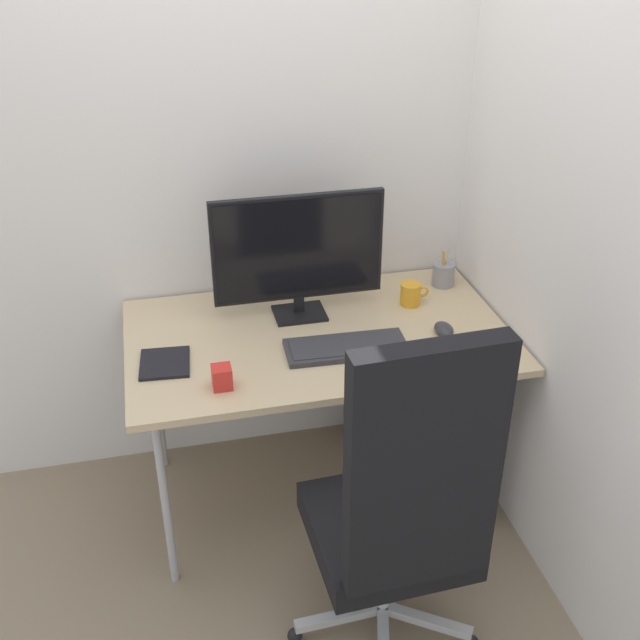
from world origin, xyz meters
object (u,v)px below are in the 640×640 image
at_px(pen_holder, 443,274).
at_px(office_chair, 403,509).
at_px(desk_clamp_accessory, 222,377).
at_px(keyboard, 346,347).
at_px(coffee_mug, 411,294).
at_px(filing_cabinet, 409,412).
at_px(mouse, 444,329).
at_px(notebook, 165,363).
at_px(monitor, 298,251).

bearing_deg(pen_holder, office_chair, -116.00).
distance_m(pen_holder, desk_clamp_accessory, 1.08).
bearing_deg(keyboard, pen_holder, 37.89).
height_order(pen_holder, coffee_mug, pen_holder).
relative_size(filing_cabinet, mouse, 6.90).
distance_m(mouse, notebook, 0.98).
relative_size(mouse, coffee_mug, 0.83).
distance_m(keyboard, mouse, 0.37).
distance_m(filing_cabinet, pen_holder, 0.57).
bearing_deg(notebook, filing_cabinet, 11.33).
distance_m(keyboard, desk_clamp_accessory, 0.46).
bearing_deg(pen_holder, monitor, -170.53).
xyz_separation_m(pen_holder, notebook, (-1.12, -0.34, -0.04)).
height_order(filing_cabinet, monitor, monitor).
bearing_deg(desk_clamp_accessory, notebook, 134.57).
distance_m(notebook, coffee_mug, 0.97).
height_order(office_chair, keyboard, office_chair).
distance_m(office_chair, keyboard, 0.65).
bearing_deg(coffee_mug, keyboard, -140.53).
relative_size(keyboard, pen_holder, 2.70).
distance_m(office_chair, filing_cabinet, 0.89).
height_order(pen_holder, notebook, pen_holder).
distance_m(monitor, keyboard, 0.39).
distance_m(mouse, coffee_mug, 0.24).
bearing_deg(coffee_mug, office_chair, -109.64).
distance_m(office_chair, notebook, 0.93).
height_order(coffee_mug, desk_clamp_accessory, coffee_mug).
relative_size(keyboard, mouse, 4.58).
relative_size(keyboard, notebook, 2.33).
distance_m(monitor, desk_clamp_accessory, 0.58).
xyz_separation_m(filing_cabinet, notebook, (-0.92, -0.11, 0.44)).
bearing_deg(desk_clamp_accessory, keyboard, 16.00).
height_order(keyboard, coffee_mug, coffee_mug).
relative_size(office_chair, mouse, 13.11).
bearing_deg(office_chair, pen_holder, 64.00).
relative_size(pen_holder, desk_clamp_accessory, 2.09).
relative_size(pen_holder, coffee_mug, 1.41).
xyz_separation_m(office_chair, mouse, (0.37, 0.66, 0.17)).
xyz_separation_m(monitor, pen_holder, (0.61, 0.10, -0.21)).
bearing_deg(filing_cabinet, desk_clamp_accessory, -159.27).
bearing_deg(notebook, keyboard, 0.15).
bearing_deg(desk_clamp_accessory, monitor, 51.03).
bearing_deg(office_chair, desk_clamp_accessory, 131.31).
bearing_deg(keyboard, mouse, 4.31).
bearing_deg(office_chair, coffee_mug, 70.36).
bearing_deg(filing_cabinet, notebook, -173.29).
distance_m(filing_cabinet, notebook, 1.03).
distance_m(office_chair, pen_holder, 1.16).
bearing_deg(monitor, notebook, -154.65).
relative_size(coffee_mug, desk_clamp_accessory, 1.49).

